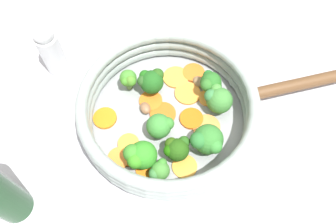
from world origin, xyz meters
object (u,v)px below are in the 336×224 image
Objects in this scene: broccoli_floret_0 at (161,126)px; mushroom_piece_1 at (200,82)px; carrot_slice_2 at (208,98)px; carrot_slice_11 at (147,170)px; carrot_slice_0 at (129,143)px; carrot_slice_7 at (132,153)px; carrot_slice_9 at (105,118)px; broccoli_floret_6 at (210,83)px; carrot_slice_13 at (194,73)px; broccoli_floret_8 at (129,79)px; broccoli_floret_2 at (176,149)px; broccoli_floret_5 at (140,155)px; carrot_slice_3 at (206,127)px; carrot_slice_6 at (151,101)px; salt_shaker at (50,49)px; carrot_slice_4 at (119,158)px; carrot_slice_10 at (185,166)px; broccoli_floret_3 at (206,140)px; mushroom_piece_0 at (145,108)px; skillet at (168,118)px; carrot_slice_8 at (188,93)px; carrot_slice_1 at (163,114)px; broccoli_floret_1 at (151,81)px; carrot_slice_12 at (191,118)px; broccoli_floret_4 at (159,171)px; carrot_slice_5 at (176,77)px.

mushroom_piece_1 is (-0.07, 0.10, -0.02)m from broccoli_floret_0.
carrot_slice_11 is (0.08, -0.14, -0.00)m from carrot_slice_2.
carrot_slice_7 is at bearing -0.58° from carrot_slice_0.
broccoli_floret_6 is (0.02, 0.19, 0.03)m from carrot_slice_9.
carrot_slice_13 is 0.94× the size of broccoli_floret_8.
broccoli_floret_2 is 0.06m from broccoli_floret_5.
carrot_slice_3 and carrot_slice_11 have the same top height.
carrot_slice_6 is 0.20m from salt_shaker.
carrot_slice_3 is at bearing -27.31° from carrot_slice_2.
carrot_slice_0 is 0.96× the size of carrot_slice_4.
carrot_slice_6 is (-0.08, -0.07, 0.00)m from carrot_slice_3.
carrot_slice_10 is 0.35× the size of salt_shaker.
carrot_slice_13 is at bearing 163.05° from broccoli_floret_3.
carrot_slice_7 is 0.08m from mushroom_piece_0.
salt_shaker is at bearing -140.21° from skillet.
carrot_slice_1 is at bearing -68.59° from carrot_slice_8.
broccoli_floret_1 reaches higher than carrot_slice_13.
carrot_slice_2 and carrot_slice_8 have the same top height.
carrot_slice_0 and carrot_slice_4 have the same top height.
broccoli_floret_0 reaches higher than carrot_slice_0.
broccoli_floret_6 reaches higher than carrot_slice_0.
salt_shaker is at bearing -133.71° from broccoli_floret_8.
mushroom_piece_1 reaches higher than carrot_slice_12.
mushroom_piece_1 reaches higher than carrot_slice_4.
broccoli_floret_1 is (-0.10, 0.07, 0.03)m from carrot_slice_7.
carrot_slice_12 is (0.03, -0.04, 0.00)m from carrot_slice_2.
mushroom_piece_1 is (-0.08, 0.16, 0.00)m from carrot_slice_7.
broccoli_floret_4 reaches higher than mushroom_piece_0.
carrot_slice_1 is 1.21× the size of broccoli_floret_4.
carrot_slice_11 is at bearing 21.67° from carrot_slice_7.
carrot_slice_1 is 0.08m from broccoli_floret_8.
carrot_slice_5 is 0.96× the size of broccoli_floret_0.
broccoli_floret_3 is (0.14, 0.04, 0.00)m from broccoli_floret_1.
broccoli_floret_6 is at bearing 78.38° from carrot_slice_6.
broccoli_floret_2 reaches higher than carrot_slice_8.
skillet is at bearing -129.83° from carrot_slice_3.
broccoli_floret_5 reaches higher than carrot_slice_7.
carrot_slice_2 is at bearing 122.00° from carrot_slice_12.
broccoli_floret_5 is (0.07, -0.06, 0.03)m from carrot_slice_1.
broccoli_floret_2 is at bearing -96.21° from broccoli_floret_3.
salt_shaker is (-0.12, -0.14, 0.01)m from broccoli_floret_1.
carrot_slice_7 is at bearing -150.58° from broccoli_floret_4.
carrot_slice_3 is 1.27× the size of carrot_slice_4.
skillet is 8.47× the size of carrot_slice_2.
broccoli_floret_8 is at bearing 46.29° from salt_shaker.
broccoli_floret_8 is (-0.01, -0.12, 0.03)m from carrot_slice_13.
carrot_slice_5 is 1.03× the size of broccoli_floret_2.
broccoli_floret_3 is (0.05, 0.06, 0.00)m from broccoli_floret_0.
carrot_slice_11 is at bearing -22.49° from carrot_slice_6.
broccoli_floret_2 reaches higher than carrot_slice_1.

